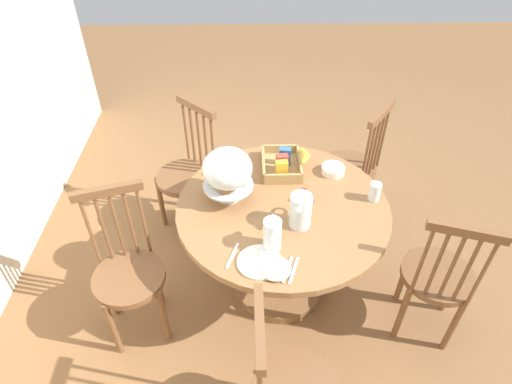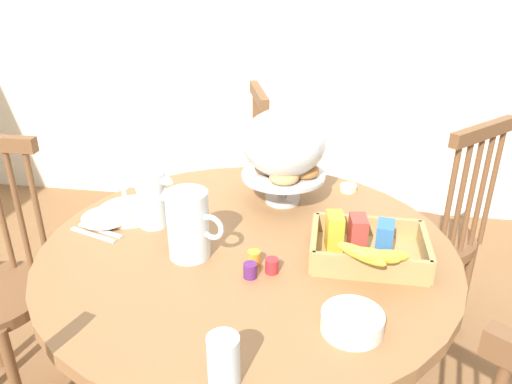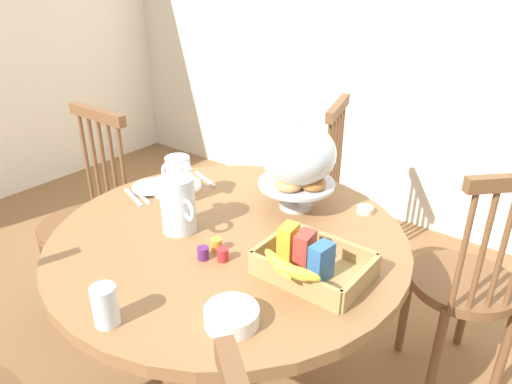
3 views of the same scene
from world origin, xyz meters
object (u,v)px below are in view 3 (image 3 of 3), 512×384
orange_juice_pitcher (179,181)px  cereal_basket (308,262)px  windsor_chair_facing_door (305,199)px  pastry_stand_with_dome (298,158)px  butter_dish (365,210)px  dining_table (230,286)px  china_plate_large (174,186)px  windsor_chair_by_cabinet (466,286)px  china_plate_small (151,187)px  windsor_chair_far_side (88,224)px  cereal_bowl (232,316)px  drinking_glass (105,306)px  milk_pitcher (178,207)px

orange_juice_pitcher → cereal_basket: bearing=-9.5°
windsor_chair_facing_door → cereal_basket: (0.57, -0.89, 0.33)m
pastry_stand_with_dome → butter_dish: (0.22, 0.12, -0.19)m
dining_table → pastry_stand_with_dome: pastry_stand_with_dome is taller
china_plate_large → orange_juice_pitcher: bearing=-32.4°
windsor_chair_by_cabinet → china_plate_large: size_ratio=4.43×
china_plate_small → china_plate_large: bearing=55.6°
windsor_chair_facing_door → cereal_basket: bearing=-57.7°
cereal_basket → china_plate_large: bearing=167.0°
windsor_chair_facing_door → windsor_chair_far_side: same height
cereal_bowl → windsor_chair_far_side: bearing=164.0°
windsor_chair_facing_door → windsor_chair_far_side: (-0.66, -0.85, 0.00)m
windsor_chair_facing_door → drinking_glass: (0.28, -1.38, 0.34)m
dining_table → cereal_basket: 0.42m
windsor_chair_facing_door → orange_juice_pitcher: (-0.07, -0.79, 0.37)m
windsor_chair_facing_door → butter_dish: windsor_chair_facing_door is taller
milk_pitcher → drinking_glass: (0.19, -0.44, -0.03)m
dining_table → drinking_glass: 0.58m
windsor_chair_far_side → china_plate_large: bearing=14.2°
windsor_chair_far_side → drinking_glass: windsor_chair_far_side is taller
china_plate_large → milk_pitcher: bearing=-39.8°
orange_juice_pitcher → china_plate_large: bearing=147.6°
cereal_bowl → butter_dish: (-0.00, 0.74, -0.01)m
cereal_basket → windsor_chair_facing_door: bearing=122.3°
windsor_chair_by_cabinet → windsor_chair_far_side: bearing=-158.5°
windsor_chair_facing_door → pastry_stand_with_dome: 0.80m
windsor_chair_far_side → china_plate_small: windsor_chair_far_side is taller
windsor_chair_by_cabinet → pastry_stand_with_dome: 0.82m
butter_dish → windsor_chair_by_cabinet: bearing=29.8°
windsor_chair_by_cabinet → milk_pitcher: bearing=-138.5°
windsor_chair_far_side → orange_juice_pitcher: size_ratio=5.48×
orange_juice_pitcher → butter_dish: size_ratio=2.96×
cereal_bowl → drinking_glass: 0.32m
cereal_bowl → pastry_stand_with_dome: bearing=109.6°
china_plate_small → butter_dish: same height
cereal_bowl → butter_dish: cereal_bowl is taller
windsor_chair_by_cabinet → china_plate_large: bearing=-155.4°
milk_pitcher → butter_dish: 0.67m
orange_juice_pitcher → cereal_bowl: size_ratio=1.27×
dining_table → windsor_chair_by_cabinet: windsor_chair_by_cabinet is taller
china_plate_small → drinking_glass: 0.77m
china_plate_small → pastry_stand_with_dome: bearing=23.9°
dining_table → windsor_chair_far_side: (-0.90, 0.02, -0.07)m
windsor_chair_far_side → drinking_glass: 1.13m
pastry_stand_with_dome → milk_pitcher: (-0.22, -0.38, -0.11)m
dining_table → pastry_stand_with_dome: bearing=77.3°
orange_juice_pitcher → cereal_basket: orange_juice_pitcher is taller
pastry_stand_with_dome → cereal_bowl: 0.69m
dining_table → cereal_bowl: bearing=-48.0°
china_plate_large → china_plate_small: bearing=-124.4°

